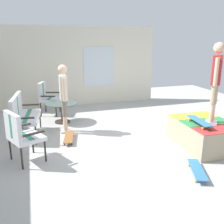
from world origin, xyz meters
name	(u,v)px	position (x,y,z in m)	size (l,w,h in m)	color
ground_plane	(123,143)	(0.00, 0.00, -0.05)	(12.00, 12.00, 0.10)	#B2B2AD
house_facade	(74,66)	(3.80, 0.49, 1.37)	(0.23, 6.00, 2.75)	silver
skate_ramp	(206,134)	(-0.83, -1.65, 0.28)	(1.53, 1.91, 0.57)	tan
patio_bench	(22,112)	(1.01, 2.23, 0.62)	(1.31, 0.70, 1.02)	#2D2823
patio_chair_near_house	(46,95)	(2.82, 1.54, 0.61)	(0.77, 0.72, 1.02)	#2D2823
patio_chair_by_wall	(20,133)	(-0.45, 2.24, 0.61)	(0.79, 0.76, 1.02)	#2D2823
patio_table	(62,109)	(1.84, 1.19, 0.40)	(0.90, 0.90, 0.57)	#2D2823
person_watching	(64,94)	(1.01, 1.21, 1.01)	(0.48, 0.25, 1.72)	silver
person_skater	(216,78)	(-0.95, -1.66, 1.55)	(0.38, 0.37, 1.69)	silver
skateboard_by_bench	(69,137)	(0.40, 1.21, 0.08)	(0.82, 0.37, 0.10)	brown
skateboard_spare	(197,170)	(-1.86, -0.72, 0.08)	(0.82, 0.49, 0.10)	#3372B2
skateboard_on_ramp	(199,121)	(-0.97, -1.34, 0.65)	(0.82, 0.28, 0.10)	#3372B2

